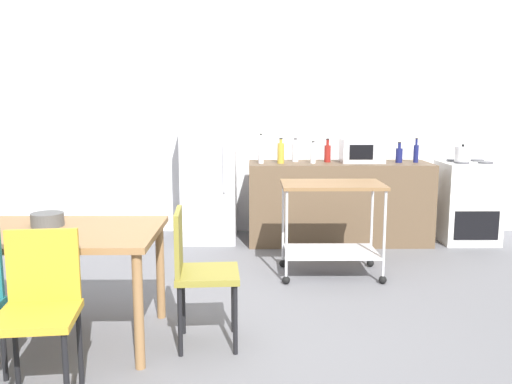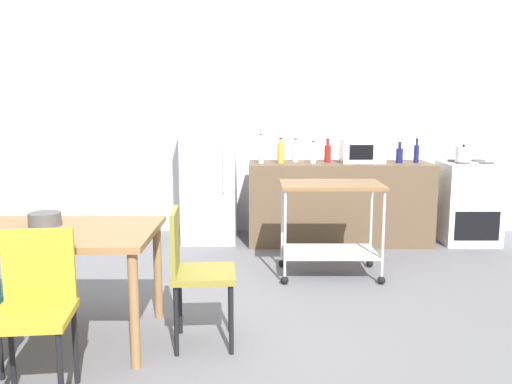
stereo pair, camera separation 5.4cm
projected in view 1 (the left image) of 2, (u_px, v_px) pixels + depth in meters
The scene contains 19 objects.
ground_plane at pixel (263, 340), 3.64m from camera, with size 12.00×12.00×0.00m, color slate.
back_wall at pixel (258, 111), 6.57m from camera, with size 8.40×0.12×2.90m, color white.
kitchen_counter at pixel (339, 203), 6.14m from camera, with size 2.00×0.64×0.90m, color brown.
dining_table at pixel (42, 242), 3.53m from camera, with size 1.50×0.90×0.75m.
chair_olive at pixel (197, 267), 3.51m from camera, with size 0.43×0.43×0.89m.
chair_mustard at pixel (40, 304), 2.87m from camera, with size 0.44×0.44×0.89m.
stove_oven at pixel (467, 202), 6.18m from camera, with size 0.60×0.61×0.92m.
refrigerator at pixel (209, 173), 6.18m from camera, with size 0.60×0.63×1.55m.
kitchen_cart at pixel (332, 214), 4.92m from camera, with size 0.91×0.57×0.85m.
bottle_hot_sauce at pixel (261, 151), 5.96m from camera, with size 0.06×0.06×0.32m.
bottle_vinegar at pixel (281, 153), 5.97m from camera, with size 0.08×0.08×0.28m.
bottle_soy_sauce at pixel (295, 152), 6.14m from camera, with size 0.07×0.07×0.26m.
bottle_wine at pixel (313, 154), 5.97m from camera, with size 0.06×0.06×0.24m.
bottle_sparkling_water at pixel (327, 153), 6.10m from camera, with size 0.07×0.07×0.26m.
microwave at pixel (362, 151), 6.06m from camera, with size 0.46×0.35×0.26m.
bottle_sesame_oil at pixel (399, 155), 6.05m from camera, with size 0.07×0.07×0.23m.
bottle_olive_oil at pixel (416, 153), 6.06m from camera, with size 0.06×0.06×0.27m.
fruit_bowl at pixel (47, 220), 3.62m from camera, with size 0.21×0.21×0.09m, color #4C4C4C.
kettle at pixel (463, 154), 5.99m from camera, with size 0.24×0.17×0.19m.
Camera 1 is at (-0.08, -3.44, 1.56)m, focal length 38.57 mm.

